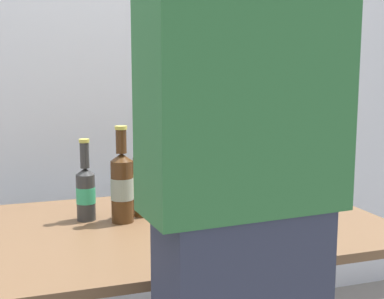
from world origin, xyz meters
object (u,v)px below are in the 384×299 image
object	(u,v)px
beer_bottle_dark	(122,185)
person_figure	(243,212)
beer_bottle_amber	(86,191)
coffee_mug	(186,187)
laptop	(256,201)
beer_bottle_brown	(142,182)

from	to	relation	value
beer_bottle_dark	person_figure	size ratio (longest dim) A/B	0.18
beer_bottle_amber	coffee_mug	bearing A→B (deg)	21.35
beer_bottle_dark	laptop	bearing A→B (deg)	-3.55
laptop	beer_bottle_brown	world-z (taller)	beer_bottle_brown
beer_bottle_dark	coffee_mug	xyz separation A→B (m)	(0.30, 0.22, -0.08)
beer_bottle_dark	person_figure	world-z (taller)	person_figure
beer_bottle_dark	coffee_mug	bearing A→B (deg)	36.81
laptop	person_figure	xyz separation A→B (m)	(-0.36, -0.69, 0.17)
beer_bottle_brown	person_figure	distance (m)	0.78
beer_bottle_dark	person_figure	bearing A→B (deg)	-80.21
coffee_mug	beer_bottle_brown	bearing A→B (deg)	-141.63
beer_bottle_amber	beer_bottle_brown	bearing A→B (deg)	-2.84
laptop	beer_bottle_amber	xyz separation A→B (m)	(-0.60, 0.09, 0.06)
laptop	person_figure	distance (m)	0.80
beer_bottle_amber	laptop	bearing A→B (deg)	-8.79
beer_bottle_dark	beer_bottle_amber	xyz separation A→B (m)	(-0.11, 0.06, -0.03)
beer_bottle_dark	beer_bottle_brown	distance (m)	0.10
beer_bottle_amber	coffee_mug	xyz separation A→B (m)	(0.41, 0.16, -0.05)
person_figure	beer_bottle_brown	bearing A→B (deg)	93.00
beer_bottle_dark	coffee_mug	size ratio (longest dim) A/B	3.02
laptop	coffee_mug	bearing A→B (deg)	126.26
laptop	beer_bottle_dark	bearing A→B (deg)	176.45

